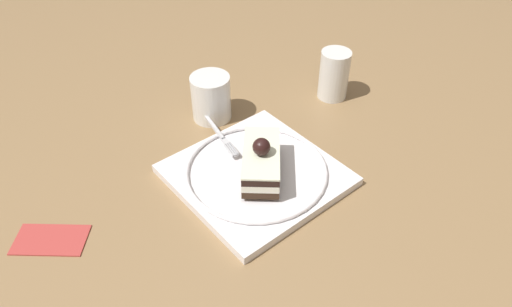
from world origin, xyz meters
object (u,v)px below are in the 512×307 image
at_px(dessert_plate, 256,173).
at_px(cake_slice, 261,161).
at_px(drink_glass_far, 211,100).
at_px(fork, 221,136).
at_px(folded_napkin, 50,239).
at_px(drink_glass_near, 334,76).

distance_m(dessert_plate, cake_slice, 0.03).
bearing_deg(drink_glass_far, fork, 58.87).
height_order(fork, drink_glass_far, drink_glass_far).
bearing_deg(drink_glass_far, folded_napkin, 9.91).
height_order(dessert_plate, fork, fork).
relative_size(cake_slice, drink_glass_near, 1.32).
bearing_deg(dessert_plate, cake_slice, 93.40).
distance_m(fork, drink_glass_near, 0.26).
xyz_separation_m(cake_slice, drink_glass_far, (-0.06, -0.18, -0.01)).
bearing_deg(fork, drink_glass_far, -121.13).
distance_m(cake_slice, fork, 0.11).
relative_size(cake_slice, folded_napkin, 1.27).
distance_m(dessert_plate, drink_glass_near, 0.27).
bearing_deg(drink_glass_far, dessert_plate, 71.05).
relative_size(fork, folded_napkin, 1.22).
distance_m(cake_slice, drink_glass_far, 0.19).
xyz_separation_m(dessert_plate, folded_napkin, (0.28, -0.11, -0.01)).
relative_size(cake_slice, fork, 1.05).
bearing_deg(dessert_plate, fork, -97.81).
bearing_deg(fork, drink_glass_near, 172.00).
bearing_deg(fork, dessert_plate, 82.19).
xyz_separation_m(fork, drink_glass_far, (-0.05, -0.08, 0.01)).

